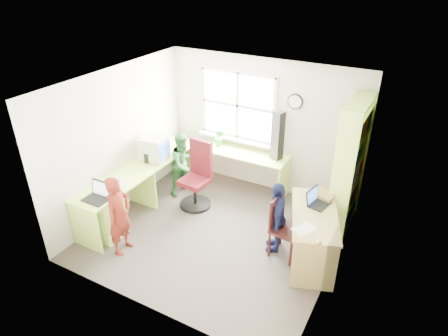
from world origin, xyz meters
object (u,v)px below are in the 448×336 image
at_px(right_desk, 313,226).
at_px(laptop_left, 98,195).
at_px(crt_monitor, 154,148).
at_px(person_red, 119,216).
at_px(person_green, 184,164).
at_px(wooden_chair, 283,225).
at_px(l_desk, 137,196).
at_px(laptop_right, 316,201).
at_px(cd_tower, 278,136).
at_px(bookshelf, 349,170).
at_px(swivel_chair, 197,179).
at_px(potted_plant, 219,138).
at_px(person_navy, 277,217).

distance_m(right_desk, laptop_left, 3.10).
bearing_deg(crt_monitor, person_red, -78.91).
bearing_deg(person_green, wooden_chair, -94.02).
bearing_deg(l_desk, person_green, 80.37).
height_order(laptop_right, cd_tower, cd_tower).
bearing_deg(bookshelf, wooden_chair, -117.76).
distance_m(swivel_chair, person_red, 1.62).
distance_m(right_desk, cd_tower, 1.82).
height_order(laptop_right, person_red, person_red).
height_order(right_desk, person_red, person_red).
xyz_separation_m(bookshelf, swivel_chair, (-2.35, -0.60, -0.50)).
bearing_deg(person_red, person_green, -0.68).
bearing_deg(bookshelf, potted_plant, 173.68).
relative_size(right_desk, laptop_left, 4.06).
xyz_separation_m(laptop_left, person_navy, (2.36, 1.06, -0.25)).
xyz_separation_m(right_desk, person_green, (-2.58, 0.65, 0.03)).
bearing_deg(right_desk, laptop_right, 84.22).
height_order(l_desk, cd_tower, cd_tower).
height_order(laptop_right, person_navy, person_navy).
relative_size(person_green, person_navy, 1.04).
xyz_separation_m(bookshelf, person_navy, (-0.71, -1.07, -0.44)).
bearing_deg(laptop_left, swivel_chair, 65.01).
bearing_deg(laptop_right, person_navy, 134.55).
relative_size(potted_plant, person_red, 0.27).
xyz_separation_m(l_desk, laptop_right, (2.71, 0.70, 0.36)).
relative_size(swivel_chair, crt_monitor, 2.55).
bearing_deg(potted_plant, bookshelf, -6.32).
xyz_separation_m(cd_tower, person_navy, (0.57, -1.36, -0.62)).
bearing_deg(person_green, laptop_left, -174.67).
bearing_deg(right_desk, cd_tower, 110.26).
xyz_separation_m(potted_plant, person_green, (-0.38, -0.64, -0.33)).
distance_m(wooden_chair, laptop_left, 2.69).
height_order(bookshelf, laptop_left, bookshelf).
height_order(laptop_right, potted_plant, potted_plant).
bearing_deg(wooden_chair, right_desk, 22.68).
bearing_deg(l_desk, cd_tower, 46.46).
distance_m(l_desk, laptop_left, 0.76).
relative_size(swivel_chair, wooden_chair, 1.26).
xyz_separation_m(crt_monitor, person_green, (0.35, 0.37, -0.38)).
height_order(swivel_chair, crt_monitor, swivel_chair).
distance_m(potted_plant, person_navy, 2.18).
relative_size(l_desk, wooden_chair, 3.19).
distance_m(crt_monitor, person_red, 1.55).
height_order(laptop_left, laptop_right, laptop_left).
bearing_deg(person_red, l_desk, 18.21).
distance_m(person_red, person_navy, 2.25).
bearing_deg(laptop_left, wooden_chair, 22.23).
bearing_deg(right_desk, person_green, 146.35).
bearing_deg(l_desk, person_red, -67.81).
xyz_separation_m(swivel_chair, person_navy, (1.64, -0.47, 0.06)).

